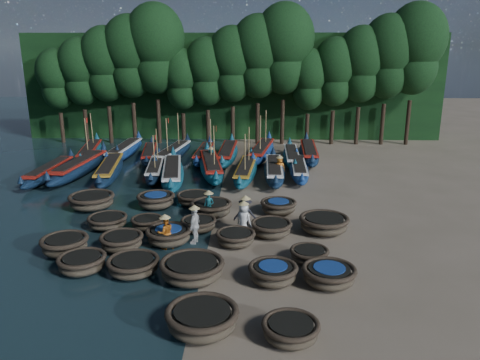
{
  "coord_description": "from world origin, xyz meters",
  "views": [
    {
      "loc": [
        2.05,
        -23.13,
        8.88
      ],
      "look_at": [
        1.27,
        3.1,
        1.3
      ],
      "focal_mm": 35.0,
      "sensor_mm": 36.0,
      "label": 1
    }
  ],
  "objects_px": {
    "coracle_22": "(194,198)",
    "coracle_17": "(199,224)",
    "coracle_20": "(92,201)",
    "long_boat_2": "(110,170)",
    "coracle_24": "(278,206)",
    "coracle_19": "(324,223)",
    "fisherman_4": "(195,224)",
    "coracle_12": "(169,235)",
    "long_boat_13": "(204,154)",
    "fisherman_1": "(209,205)",
    "long_boat_15": "(262,151)",
    "long_boat_17": "(309,153)",
    "long_boat_5": "(211,166)",
    "fisherman_2": "(165,231)",
    "coracle_11": "(122,241)",
    "long_boat_1": "(80,167)",
    "long_boat_10": "(125,151)",
    "coracle_21": "(156,200)",
    "coracle_4": "(291,330)",
    "fisherman_5": "(211,157)",
    "coracle_15": "(108,221)",
    "long_boat_14": "(227,154)",
    "coracle_13": "(236,238)",
    "long_boat_16": "(292,157)",
    "coracle_6": "(133,265)",
    "coracle_8": "(273,273)",
    "coracle_14": "(309,255)",
    "long_boat_9": "(90,152)",
    "coracle_5": "(82,263)",
    "coracle_7": "(192,269)",
    "long_boat_12": "(173,153)",
    "long_boat_4": "(172,173)",
    "coracle_16": "(147,223)",
    "coracle_23": "(211,208)",
    "long_boat_8": "(299,169)",
    "fisherman_3": "(245,214)",
    "long_boat_11": "(150,154)",
    "fisherman_0": "(244,219)",
    "long_boat_3": "(155,169)",
    "long_boat_0": "(49,172)"
  },
  "relations": [
    {
      "from": "coracle_5",
      "to": "long_boat_0",
      "type": "relative_size",
      "value": 0.29
    },
    {
      "from": "long_boat_8",
      "to": "fisherman_3",
      "type": "height_order",
      "value": "fisherman_3"
    },
    {
      "from": "long_boat_13",
      "to": "fisherman_1",
      "type": "bearing_deg",
      "value": -80.23
    },
    {
      "from": "long_boat_10",
      "to": "coracle_21",
      "type": "bearing_deg",
      "value": -64.63
    },
    {
      "from": "coracle_20",
      "to": "long_boat_12",
      "type": "distance_m",
      "value": 11.95
    },
    {
      "from": "coracle_24",
      "to": "long_boat_11",
      "type": "height_order",
      "value": "long_boat_11"
    },
    {
      "from": "coracle_7",
      "to": "long_boat_5",
      "type": "relative_size",
      "value": 0.33
    },
    {
      "from": "coracle_24",
      "to": "long_boat_11",
      "type": "bearing_deg",
      "value": 128.59
    },
    {
      "from": "coracle_5",
      "to": "long_boat_16",
      "type": "distance_m",
      "value": 20.97
    },
    {
      "from": "long_boat_9",
      "to": "fisherman_2",
      "type": "xyz_separation_m",
      "value": [
        9.32,
        -17.19,
        0.27
      ]
    },
    {
      "from": "coracle_11",
      "to": "long_boat_14",
      "type": "relative_size",
      "value": 0.25
    },
    {
      "from": "coracle_20",
      "to": "long_boat_2",
      "type": "relative_size",
      "value": 0.36
    },
    {
      "from": "long_boat_9",
      "to": "long_boat_8",
      "type": "bearing_deg",
      "value": -25.98
    },
    {
      "from": "coracle_15",
      "to": "long_boat_14",
      "type": "bearing_deg",
      "value": 70.11
    },
    {
      "from": "coracle_22",
      "to": "long_boat_10",
      "type": "distance_m",
      "value": 13.68
    },
    {
      "from": "coracle_23",
      "to": "long_boat_4",
      "type": "bearing_deg",
      "value": 115.79
    },
    {
      "from": "coracle_4",
      "to": "fisherman_5",
      "type": "bearing_deg",
      "value": 101.48
    },
    {
      "from": "coracle_21",
      "to": "long_boat_9",
      "type": "height_order",
      "value": "long_boat_9"
    },
    {
      "from": "long_boat_5",
      "to": "fisherman_2",
      "type": "xyz_separation_m",
      "value": [
        -0.91,
        -12.71,
        0.24
      ]
    },
    {
      "from": "long_boat_11",
      "to": "fisherman_3",
      "type": "bearing_deg",
      "value": -70.54
    },
    {
      "from": "fisherman_2",
      "to": "long_boat_14",
      "type": "bearing_deg",
      "value": -121.36
    },
    {
      "from": "coracle_14",
      "to": "long_boat_12",
      "type": "bearing_deg",
      "value": 115.99
    },
    {
      "from": "coracle_12",
      "to": "long_boat_13",
      "type": "height_order",
      "value": "long_boat_13"
    },
    {
      "from": "coracle_5",
      "to": "coracle_13",
      "type": "relative_size",
      "value": 1.03
    },
    {
      "from": "long_boat_13",
      "to": "long_boat_16",
      "type": "xyz_separation_m",
      "value": [
        6.96,
        -0.96,
        0.02
      ]
    },
    {
      "from": "coracle_11",
      "to": "coracle_16",
      "type": "xyz_separation_m",
      "value": [
        0.58,
        2.5,
        -0.07
      ]
    },
    {
      "from": "long_boat_2",
      "to": "long_boat_4",
      "type": "distance_m",
      "value": 4.58
    },
    {
      "from": "coracle_5",
      "to": "coracle_13",
      "type": "distance_m",
      "value": 6.74
    },
    {
      "from": "coracle_24",
      "to": "fisherman_5",
      "type": "relative_size",
      "value": 1.39
    },
    {
      "from": "coracle_14",
      "to": "coracle_20",
      "type": "height_order",
      "value": "coracle_20"
    },
    {
      "from": "coracle_17",
      "to": "coracle_24",
      "type": "distance_m",
      "value": 4.83
    },
    {
      "from": "coracle_15",
      "to": "long_boat_3",
      "type": "distance_m",
      "value": 9.82
    },
    {
      "from": "long_boat_13",
      "to": "coracle_13",
      "type": "bearing_deg",
      "value": -76.42
    },
    {
      "from": "long_boat_1",
      "to": "coracle_16",
      "type": "bearing_deg",
      "value": -49.4
    },
    {
      "from": "coracle_14",
      "to": "fisherman_1",
      "type": "distance_m",
      "value": 6.74
    },
    {
      "from": "long_boat_5",
      "to": "long_boat_8",
      "type": "bearing_deg",
      "value": -11.52
    },
    {
      "from": "long_boat_1",
      "to": "long_boat_17",
      "type": "xyz_separation_m",
      "value": [
        16.72,
        5.25,
        -0.03
      ]
    },
    {
      "from": "fisherman_0",
      "to": "long_boat_3",
      "type": "bearing_deg",
      "value": -24.16
    },
    {
      "from": "coracle_19",
      "to": "fisherman_4",
      "type": "height_order",
      "value": "fisherman_4"
    },
    {
      "from": "coracle_6",
      "to": "coracle_8",
      "type": "xyz_separation_m",
      "value": [
        5.57,
        -0.55,
        0.04
      ]
    },
    {
      "from": "coracle_14",
      "to": "fisherman_4",
      "type": "bearing_deg",
      "value": 159.5
    },
    {
      "from": "coracle_11",
      "to": "long_boat_1",
      "type": "relative_size",
      "value": 0.23
    },
    {
      "from": "long_boat_4",
      "to": "coracle_6",
      "type": "bearing_deg",
      "value": -95.54
    },
    {
      "from": "coracle_13",
      "to": "long_boat_16",
      "type": "bearing_deg",
      "value": 76.41
    },
    {
      "from": "coracle_19",
      "to": "fisherman_1",
      "type": "xyz_separation_m",
      "value": [
        -5.79,
        1.45,
        0.42
      ]
    },
    {
      "from": "coracle_17",
      "to": "fisherman_4",
      "type": "height_order",
      "value": "fisherman_4"
    },
    {
      "from": "long_boat_14",
      "to": "long_boat_16",
      "type": "relative_size",
      "value": 1.09
    },
    {
      "from": "fisherman_2",
      "to": "coracle_19",
      "type": "bearing_deg",
      "value": 170.87
    },
    {
      "from": "coracle_22",
      "to": "coracle_17",
      "type": "bearing_deg",
      "value": -79.84
    },
    {
      "from": "long_boat_15",
      "to": "long_boat_17",
      "type": "bearing_deg",
      "value": 4.84
    }
  ]
}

